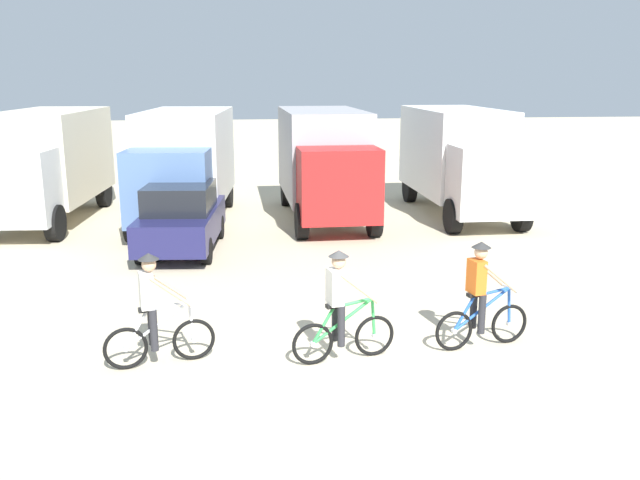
% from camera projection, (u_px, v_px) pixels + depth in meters
% --- Properties ---
extents(ground_plane, '(120.00, 120.00, 0.00)m').
position_uv_depth(ground_plane, '(359.00, 380.00, 10.14)').
color(ground_plane, beige).
extents(box_truck_cream_rv, '(2.83, 6.90, 3.35)m').
position_uv_depth(box_truck_cream_rv, '(47.00, 160.00, 20.76)').
color(box_truck_cream_rv, beige).
rests_on(box_truck_cream_rv, ground).
extents(box_truck_white_box, '(2.90, 6.92, 3.35)m').
position_uv_depth(box_truck_white_box, '(185.00, 161.00, 20.71)').
color(box_truck_white_box, white).
rests_on(box_truck_white_box, ground).
extents(box_truck_grey_hauler, '(2.51, 6.79, 3.35)m').
position_uv_depth(box_truck_grey_hauler, '(325.00, 159.00, 21.15)').
color(box_truck_grey_hauler, '#9E9EA3').
rests_on(box_truck_grey_hauler, ground).
extents(box_truck_avon_van, '(2.44, 6.77, 3.35)m').
position_uv_depth(box_truck_avon_van, '(460.00, 156.00, 21.81)').
color(box_truck_avon_van, white).
rests_on(box_truck_avon_van, ground).
extents(sedan_parked, '(2.11, 4.34, 1.76)m').
position_uv_depth(sedan_parked, '(182.00, 217.00, 17.37)').
color(sedan_parked, '#1E1E4C').
rests_on(sedan_parked, ground).
extents(cyclist_orange_shirt, '(1.69, 0.61, 1.82)m').
position_uv_depth(cyclist_orange_shirt, '(155.00, 314.00, 10.49)').
color(cyclist_orange_shirt, black).
rests_on(cyclist_orange_shirt, ground).
extents(cyclist_cowboy_hat, '(1.70, 0.59, 1.82)m').
position_uv_depth(cyclist_cowboy_hat, '(341.00, 310.00, 10.66)').
color(cyclist_cowboy_hat, black).
rests_on(cyclist_cowboy_hat, ground).
extents(cyclist_near_camera, '(1.70, 0.57, 1.82)m').
position_uv_depth(cyclist_near_camera, '(481.00, 299.00, 11.19)').
color(cyclist_near_camera, black).
rests_on(cyclist_near_camera, ground).
extents(bicycle_spare, '(1.73, 0.50, 0.97)m').
position_uv_depth(bicycle_spare, '(177.00, 246.00, 16.48)').
color(bicycle_spare, black).
rests_on(bicycle_spare, ground).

